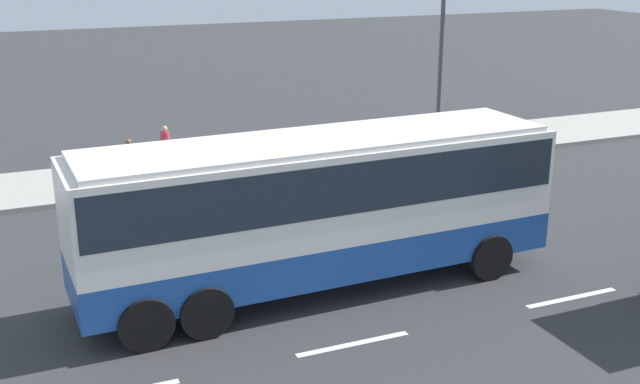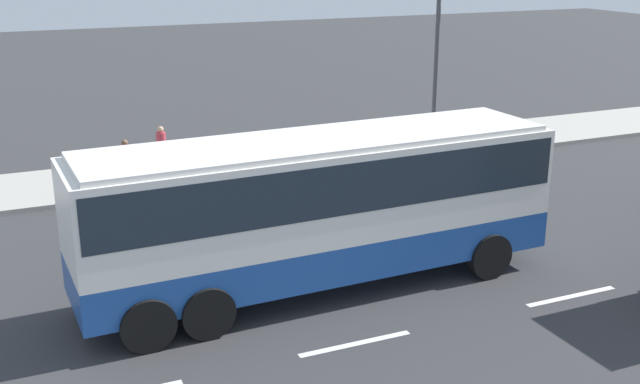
{
  "view_description": "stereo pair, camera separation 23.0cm",
  "coord_description": "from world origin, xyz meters",
  "px_view_note": "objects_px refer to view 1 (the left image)",
  "views": [
    {
      "loc": [
        -8.1,
        -15.49,
        7.53
      ],
      "look_at": [
        -1.57,
        0.0,
        2.13
      ],
      "focal_mm": 43.56,
      "sensor_mm": 36.0,
      "label": 1
    },
    {
      "loc": [
        -8.31,
        -15.4,
        7.53
      ],
      "look_at": [
        -1.57,
        0.0,
        2.13
      ],
      "focal_mm": 43.56,
      "sensor_mm": 36.0,
      "label": 2
    }
  ],
  "objects_px": {
    "pedestrian_near_curb": "(165,145)",
    "street_lamp": "(446,52)",
    "coach_bus": "(319,197)",
    "pedestrian_at_crossing": "(129,159)"
  },
  "relations": [
    {
      "from": "coach_bus",
      "to": "pedestrian_near_curb",
      "type": "height_order",
      "value": "coach_bus"
    },
    {
      "from": "pedestrian_near_curb",
      "to": "street_lamp",
      "type": "relative_size",
      "value": 0.25
    },
    {
      "from": "street_lamp",
      "to": "pedestrian_at_crossing",
      "type": "bearing_deg",
      "value": 178.93
    },
    {
      "from": "coach_bus",
      "to": "pedestrian_at_crossing",
      "type": "relative_size",
      "value": 7.17
    },
    {
      "from": "pedestrian_near_curb",
      "to": "street_lamp",
      "type": "xyz_separation_m",
      "value": [
        9.93,
        -1.41,
        2.8
      ]
    },
    {
      "from": "pedestrian_near_curb",
      "to": "pedestrian_at_crossing",
      "type": "height_order",
      "value": "pedestrian_near_curb"
    },
    {
      "from": "coach_bus",
      "to": "street_lamp",
      "type": "relative_size",
      "value": 1.71
    },
    {
      "from": "pedestrian_at_crossing",
      "to": "pedestrian_near_curb",
      "type": "bearing_deg",
      "value": -134.89
    },
    {
      "from": "pedestrian_near_curb",
      "to": "street_lamp",
      "type": "distance_m",
      "value": 10.42
    },
    {
      "from": "pedestrian_near_curb",
      "to": "street_lamp",
      "type": "bearing_deg",
      "value": 115.92
    }
  ]
}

